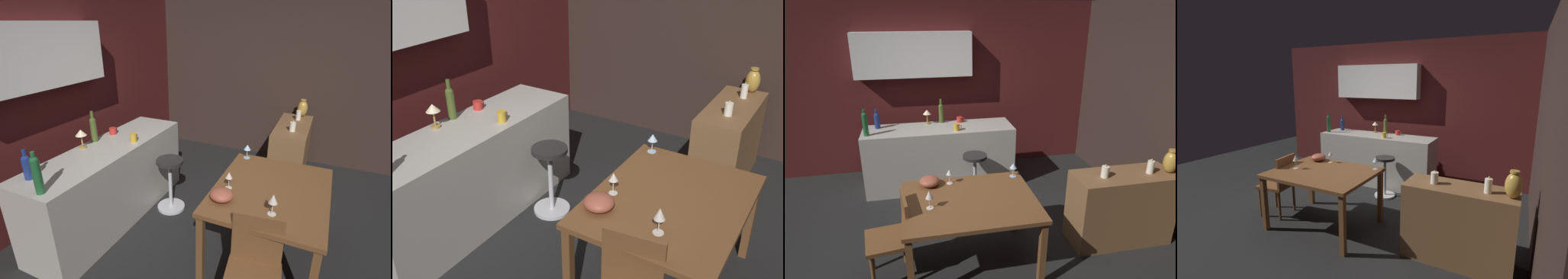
# 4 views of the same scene
# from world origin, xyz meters

# --- Properties ---
(ground_plane) EXTENTS (9.00, 9.00, 0.00)m
(ground_plane) POSITION_xyz_m (0.00, 0.00, 0.00)
(ground_plane) COLOR black
(wall_kitchen_back) EXTENTS (5.20, 0.33, 2.60)m
(wall_kitchen_back) POSITION_xyz_m (-0.06, 2.08, 1.41)
(wall_kitchen_back) COLOR #4C1919
(wall_kitchen_back) RESTS_ON ground_plane
(wall_side_right) EXTENTS (0.10, 4.40, 2.60)m
(wall_side_right) POSITION_xyz_m (2.55, 0.30, 1.30)
(wall_side_right) COLOR #33231E
(wall_side_right) RESTS_ON ground_plane
(dining_table) EXTENTS (1.28, 1.00, 0.74)m
(dining_table) POSITION_xyz_m (0.12, -0.38, 0.66)
(dining_table) COLOR brown
(dining_table) RESTS_ON ground_plane
(kitchen_counter) EXTENTS (2.10, 0.60, 0.90)m
(kitchen_counter) POSITION_xyz_m (-0.02, 1.37, 0.45)
(kitchen_counter) COLOR #B2ADA3
(kitchen_counter) RESTS_ON ground_plane
(sideboard_cabinet) EXTENTS (1.10, 0.44, 0.82)m
(sideboard_cabinet) POSITION_xyz_m (1.80, -0.34, 0.41)
(sideboard_cabinet) COLOR brown
(sideboard_cabinet) RESTS_ON ground_plane
(bar_stool) EXTENTS (0.34, 0.34, 0.66)m
(bar_stool) POSITION_xyz_m (0.40, 0.85, 0.35)
(bar_stool) COLOR #262323
(bar_stool) RESTS_ON ground_plane
(wine_glass_left) EXTENTS (0.08, 0.08, 0.16)m
(wine_glass_left) POSITION_xyz_m (0.67, 0.01, 0.86)
(wine_glass_left) COLOR silver
(wine_glass_left) RESTS_ON dining_table
(wine_glass_right) EXTENTS (0.07, 0.07, 0.18)m
(wine_glass_right) POSITION_xyz_m (-0.27, -0.46, 0.88)
(wine_glass_right) COLOR silver
(wine_glass_right) RESTS_ON dining_table
(wine_glass_center) EXTENTS (0.07, 0.07, 0.16)m
(wine_glass_center) POSITION_xyz_m (-0.03, -0.02, 0.86)
(wine_glass_center) COLOR silver
(wine_glass_center) RESTS_ON dining_table
(fruit_bowl) EXTENTS (0.21, 0.21, 0.10)m
(fruit_bowl) POSITION_xyz_m (-0.24, -0.02, 0.79)
(fruit_bowl) COLOR #9E4C38
(fruit_bowl) RESTS_ON dining_table
(wine_bottle_olive) EXTENTS (0.07, 0.07, 0.35)m
(wine_bottle_olive) POSITION_xyz_m (0.04, 1.61, 1.06)
(wine_bottle_olive) COLOR #475623
(wine_bottle_olive) RESTS_ON kitchen_counter
(cup_mustard) EXTENTS (0.11, 0.08, 0.10)m
(cup_mustard) POSITION_xyz_m (0.21, 1.20, 0.95)
(cup_mustard) COLOR gold
(cup_mustard) RESTS_ON kitchen_counter
(cup_red) EXTENTS (0.12, 0.08, 0.08)m
(cup_red) POSITION_xyz_m (0.31, 1.57, 0.94)
(cup_red) COLOR red
(cup_red) RESTS_ON kitchen_counter
(counter_lamp) EXTENTS (0.12, 0.12, 0.21)m
(counter_lamp) POSITION_xyz_m (-0.16, 1.59, 1.05)
(counter_lamp) COLOR #A58447
(counter_lamp) RESTS_ON kitchen_counter
(pillar_candle_tall) EXTENTS (0.08, 0.08, 0.15)m
(pillar_candle_tall) POSITION_xyz_m (1.55, -0.35, 0.88)
(pillar_candle_tall) COLOR white
(pillar_candle_tall) RESTS_ON sideboard_cabinet
(pillar_candle_short) EXTENTS (0.07, 0.07, 0.17)m
(pillar_candle_short) POSITION_xyz_m (2.07, -0.36, 0.89)
(pillar_candle_short) COLOR white
(pillar_candle_short) RESTS_ON sideboard_cabinet
(vase_brass) EXTENTS (0.15, 0.15, 0.26)m
(vase_brass) POSITION_xyz_m (2.28, -0.39, 0.94)
(vase_brass) COLOR #B78C38
(vase_brass) RESTS_ON sideboard_cabinet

